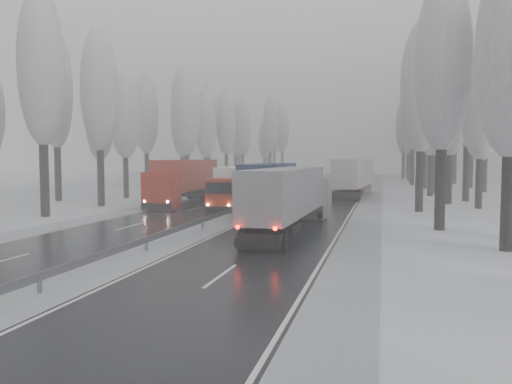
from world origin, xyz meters
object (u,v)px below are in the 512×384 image
at_px(truck_red_red, 184,178).
at_px(box_truck_distant, 341,173).
at_px(truck_grey_tarp, 290,195).
at_px(truck_blue_box, 273,184).
at_px(truck_red_white, 237,183).
at_px(truck_cream_box, 355,175).

bearing_deg(truck_red_red, box_truck_distant, 73.66).
distance_m(truck_grey_tarp, truck_blue_box, 11.28).
height_order(truck_red_white, truck_red_red, truck_red_red).
distance_m(truck_red_white, truck_red_red, 5.66).
distance_m(truck_blue_box, box_truck_distant, 61.87).
bearing_deg(truck_grey_tarp, truck_blue_box, 109.96).
distance_m(truck_cream_box, truck_red_white, 17.13).
xyz_separation_m(truck_blue_box, box_truck_distant, (0.78, 61.86, -0.87)).
height_order(box_truck_distant, truck_red_red, truck_red_red).
xyz_separation_m(truck_grey_tarp, truck_red_red, (-14.01, 16.67, 0.26)).
xyz_separation_m(truck_grey_tarp, truck_blue_box, (-3.50, 10.72, 0.09)).
xyz_separation_m(truck_blue_box, truck_red_white, (-4.88, 5.67, -0.23)).
relative_size(truck_cream_box, truck_red_white, 1.19).
bearing_deg(box_truck_distant, truck_red_white, -90.48).
relative_size(truck_blue_box, truck_red_red, 0.94).
distance_m(truck_grey_tarp, truck_cream_box, 29.80).
bearing_deg(truck_cream_box, truck_red_red, -136.79).
bearing_deg(box_truck_distant, truck_blue_box, -85.45).
relative_size(truck_red_white, truck_red_red, 0.85).
bearing_deg(truck_cream_box, truck_grey_tarp, -89.86).
bearing_deg(truck_red_red, truck_grey_tarp, -54.87).
xyz_separation_m(truck_cream_box, truck_red_white, (-10.76, -13.32, -0.44)).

